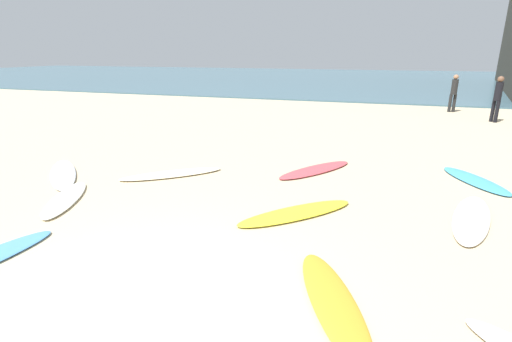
{
  "coord_description": "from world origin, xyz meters",
  "views": [
    {
      "loc": [
        2.37,
        -2.92,
        2.78
      ],
      "look_at": [
        -0.09,
        4.53,
        0.3
      ],
      "focal_mm": 26.65,
      "sensor_mm": 36.0,
      "label": 1
    }
  ],
  "objects_px": {
    "surfboard_3": "(315,170)",
    "surfboard_4": "(65,199)",
    "surfboard_6": "(63,174)",
    "surfboard_0": "(475,180)",
    "beachgoer_mid": "(454,91)",
    "surfboard_9": "(472,218)",
    "surfboard_1": "(172,174)",
    "surfboard_2": "(296,213)",
    "surfboard_5": "(333,301)",
    "beachgoer_near": "(498,96)"
  },
  "relations": [
    {
      "from": "surfboard_4",
      "to": "surfboard_5",
      "type": "xyz_separation_m",
      "value": [
        5.35,
        -1.57,
        -0.0
      ]
    },
    {
      "from": "surfboard_3",
      "to": "surfboard_6",
      "type": "height_order",
      "value": "surfboard_6"
    },
    {
      "from": "surfboard_1",
      "to": "surfboard_5",
      "type": "relative_size",
      "value": 1.12
    },
    {
      "from": "surfboard_4",
      "to": "beachgoer_mid",
      "type": "xyz_separation_m",
      "value": [
        8.86,
        14.88,
        0.93
      ]
    },
    {
      "from": "surfboard_9",
      "to": "surfboard_0",
      "type": "bearing_deg",
      "value": -88.06
    },
    {
      "from": "surfboard_1",
      "to": "surfboard_6",
      "type": "relative_size",
      "value": 0.93
    },
    {
      "from": "surfboard_5",
      "to": "surfboard_2",
      "type": "bearing_deg",
      "value": -92.36
    },
    {
      "from": "surfboard_2",
      "to": "beachgoer_near",
      "type": "xyz_separation_m",
      "value": [
        5.67,
        11.65,
        1.0
      ]
    },
    {
      "from": "surfboard_4",
      "to": "beachgoer_near",
      "type": "bearing_deg",
      "value": 25.43
    },
    {
      "from": "surfboard_0",
      "to": "surfboard_4",
      "type": "relative_size",
      "value": 1.02
    },
    {
      "from": "surfboard_6",
      "to": "beachgoer_near",
      "type": "xyz_separation_m",
      "value": [
        11.35,
        11.16,
        0.99
      ]
    },
    {
      "from": "surfboard_9",
      "to": "beachgoer_near",
      "type": "height_order",
      "value": "beachgoer_near"
    },
    {
      "from": "surfboard_2",
      "to": "surfboard_9",
      "type": "distance_m",
      "value": 3.01
    },
    {
      "from": "surfboard_4",
      "to": "surfboard_6",
      "type": "height_order",
      "value": "surfboard_6"
    },
    {
      "from": "surfboard_2",
      "to": "surfboard_6",
      "type": "distance_m",
      "value": 5.7
    },
    {
      "from": "surfboard_0",
      "to": "surfboard_5",
      "type": "xyz_separation_m",
      "value": [
        -2.45,
        -5.33,
        0.0
      ]
    },
    {
      "from": "surfboard_1",
      "to": "surfboard_3",
      "type": "bearing_deg",
      "value": 73.96
    },
    {
      "from": "surfboard_9",
      "to": "beachgoer_near",
      "type": "relative_size",
      "value": 1.3
    },
    {
      "from": "surfboard_0",
      "to": "beachgoer_mid",
      "type": "xyz_separation_m",
      "value": [
        1.05,
        11.12,
        0.94
      ]
    },
    {
      "from": "surfboard_6",
      "to": "surfboard_4",
      "type": "bearing_deg",
      "value": 90.94
    },
    {
      "from": "surfboard_3",
      "to": "surfboard_5",
      "type": "height_order",
      "value": "surfboard_5"
    },
    {
      "from": "surfboard_4",
      "to": "surfboard_9",
      "type": "bearing_deg",
      "value": -13.95
    },
    {
      "from": "surfboard_2",
      "to": "surfboard_9",
      "type": "bearing_deg",
      "value": -121.9
    },
    {
      "from": "surfboard_0",
      "to": "beachgoer_near",
      "type": "bearing_deg",
      "value": -132.2
    },
    {
      "from": "surfboard_1",
      "to": "surfboard_4",
      "type": "relative_size",
      "value": 1.2
    },
    {
      "from": "surfboard_5",
      "to": "beachgoer_mid",
      "type": "bearing_deg",
      "value": -126.36
    },
    {
      "from": "surfboard_9",
      "to": "surfboard_1",
      "type": "bearing_deg",
      "value": 8.7
    },
    {
      "from": "surfboard_5",
      "to": "beachgoer_near",
      "type": "bearing_deg",
      "value": -133.04
    },
    {
      "from": "surfboard_9",
      "to": "beachgoer_mid",
      "type": "xyz_separation_m",
      "value": [
        1.53,
        13.39,
        0.94
      ]
    },
    {
      "from": "surfboard_2",
      "to": "surfboard_5",
      "type": "relative_size",
      "value": 1.11
    },
    {
      "from": "surfboard_6",
      "to": "beachgoer_mid",
      "type": "xyz_separation_m",
      "value": [
        10.12,
        13.63,
        0.93
      ]
    },
    {
      "from": "surfboard_0",
      "to": "beachgoer_mid",
      "type": "bearing_deg",
      "value": -122.84
    },
    {
      "from": "surfboard_0",
      "to": "surfboard_4",
      "type": "height_order",
      "value": "surfboard_4"
    },
    {
      "from": "surfboard_1",
      "to": "beachgoer_mid",
      "type": "height_order",
      "value": "beachgoer_mid"
    },
    {
      "from": "surfboard_6",
      "to": "beachgoer_near",
      "type": "relative_size",
      "value": 1.39
    },
    {
      "from": "surfboard_0",
      "to": "beachgoer_near",
      "type": "xyz_separation_m",
      "value": [
        2.28,
        8.65,
        1.0
      ]
    },
    {
      "from": "surfboard_0",
      "to": "surfboard_1",
      "type": "bearing_deg",
      "value": -12.93
    },
    {
      "from": "surfboard_1",
      "to": "surfboard_2",
      "type": "height_order",
      "value": "surfboard_1"
    },
    {
      "from": "surfboard_1",
      "to": "surfboard_4",
      "type": "distance_m",
      "value": 2.34
    },
    {
      "from": "surfboard_0",
      "to": "surfboard_2",
      "type": "xyz_separation_m",
      "value": [
        -3.39,
        -3.0,
        0.0
      ]
    },
    {
      "from": "surfboard_1",
      "to": "surfboard_9",
      "type": "bearing_deg",
      "value": 44.91
    },
    {
      "from": "surfboard_0",
      "to": "beachgoer_near",
      "type": "relative_size",
      "value": 1.1
    },
    {
      "from": "surfboard_2",
      "to": "beachgoer_mid",
      "type": "relative_size",
      "value": 1.34
    },
    {
      "from": "surfboard_1",
      "to": "surfboard_3",
      "type": "xyz_separation_m",
      "value": [
        3.14,
        1.4,
        -0.0
      ]
    },
    {
      "from": "beachgoer_near",
      "to": "surfboard_9",
      "type": "bearing_deg",
      "value": 131.48
    },
    {
      "from": "surfboard_3",
      "to": "surfboard_4",
      "type": "height_order",
      "value": "surfboard_4"
    },
    {
      "from": "surfboard_6",
      "to": "surfboard_9",
      "type": "xyz_separation_m",
      "value": [
        8.59,
        0.25,
        -0.01
      ]
    },
    {
      "from": "surfboard_0",
      "to": "surfboard_5",
      "type": "bearing_deg",
      "value": 37.84
    },
    {
      "from": "surfboard_5",
      "to": "surfboard_6",
      "type": "relative_size",
      "value": 0.82
    },
    {
      "from": "surfboard_4",
      "to": "surfboard_5",
      "type": "bearing_deg",
      "value": -41.81
    }
  ]
}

